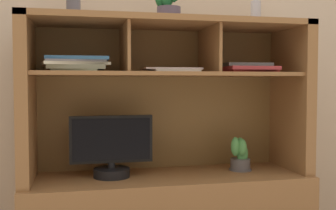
% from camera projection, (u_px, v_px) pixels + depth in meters
% --- Properties ---
extents(back_wall, '(6.00, 0.02, 2.80)m').
position_uv_depth(back_wall, '(158.00, 20.00, 2.47)').
color(back_wall, '#BCA68C').
rests_on(back_wall, ground).
extents(media_console, '(1.51, 0.54, 1.36)m').
position_uv_depth(media_console, '(168.00, 194.00, 2.25)').
color(media_console, brown).
rests_on(media_console, ground).
extents(tv_monitor, '(0.43, 0.19, 0.32)m').
position_uv_depth(tv_monitor, '(112.00, 150.00, 2.16)').
color(tv_monitor, black).
rests_on(tv_monitor, media_console).
extents(potted_orchid, '(0.13, 0.13, 0.19)m').
position_uv_depth(potted_orchid, '(240.00, 156.00, 2.34)').
color(potted_orchid, '#555154').
rests_on(potted_orchid, media_console).
extents(magazine_stack_left, '(0.31, 0.30, 0.05)m').
position_uv_depth(magazine_stack_left, '(246.00, 68.00, 2.29)').
color(magazine_stack_left, maroon).
rests_on(magazine_stack_left, media_console).
extents(magazine_stack_centre, '(0.34, 0.25, 0.07)m').
position_uv_depth(magazine_stack_centre, '(76.00, 64.00, 2.06)').
color(magazine_stack_centre, gray).
rests_on(magazine_stack_centre, media_console).
extents(magazine_stack_right, '(0.30, 0.25, 0.02)m').
position_uv_depth(magazine_stack_right, '(172.00, 70.00, 2.20)').
color(magazine_stack_right, beige).
rests_on(magazine_stack_right, media_console).
extents(diffuser_bottle, '(0.06, 0.06, 0.26)m').
position_uv_depth(diffuser_bottle, '(256.00, 11.00, 2.28)').
color(diffuser_bottle, '#AEADB7').
rests_on(diffuser_bottle, media_console).
extents(potted_succulent, '(0.14, 0.14, 0.19)m').
position_uv_depth(potted_succulent, '(168.00, 3.00, 2.17)').
color(potted_succulent, '#4E4456').
rests_on(potted_succulent, media_console).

